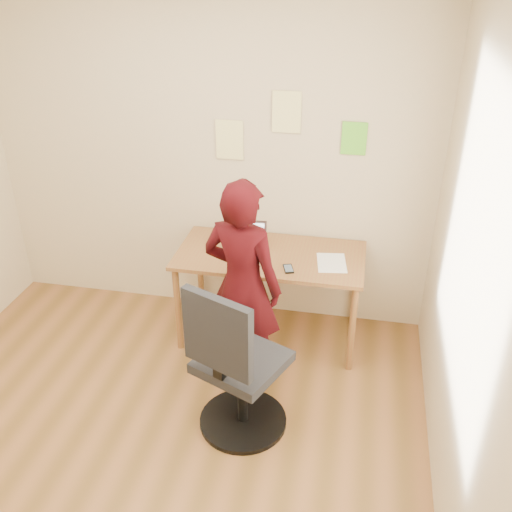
% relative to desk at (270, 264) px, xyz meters
% --- Properties ---
extents(room, '(3.58, 3.58, 2.78)m').
position_rel_desk_xyz_m(room, '(-0.56, -1.38, 0.70)').
color(room, brown).
rests_on(room, ground).
extents(desk, '(1.40, 0.70, 0.74)m').
position_rel_desk_xyz_m(desk, '(0.00, 0.00, 0.00)').
color(desk, brown).
rests_on(desk, ground).
extents(laptop, '(0.33, 0.30, 0.22)m').
position_rel_desk_xyz_m(laptop, '(-0.19, -0.01, 0.14)').
color(laptop, '#ADADB4').
rests_on(laptop, desk).
extents(paper_sheet, '(0.25, 0.32, 0.00)m').
position_rel_desk_xyz_m(paper_sheet, '(0.46, -0.05, 0.09)').
color(paper_sheet, white).
rests_on(paper_sheet, desk).
extents(phone, '(0.10, 0.14, 0.01)m').
position_rel_desk_xyz_m(phone, '(0.17, -0.20, 0.09)').
color(phone, black).
rests_on(phone, desk).
extents(wall_note_left, '(0.21, 0.00, 0.30)m').
position_rel_desk_xyz_m(wall_note_left, '(-0.38, 0.36, 0.83)').
color(wall_note_left, '#FEF297').
rests_on(wall_note_left, room).
extents(wall_note_mid, '(0.21, 0.00, 0.30)m').
position_rel_desk_xyz_m(wall_note_mid, '(0.04, 0.36, 1.06)').
color(wall_note_mid, '#FEF297').
rests_on(wall_note_mid, room).
extents(wall_note_right, '(0.18, 0.00, 0.24)m').
position_rel_desk_xyz_m(wall_note_right, '(0.54, 0.36, 0.89)').
color(wall_note_right, '#67D930').
rests_on(wall_note_right, room).
extents(office_chair, '(0.63, 0.64, 1.10)m').
position_rel_desk_xyz_m(office_chair, '(-0.03, -1.05, -0.18)').
color(office_chair, black).
rests_on(office_chair, ground).
extents(person, '(0.63, 0.49, 1.53)m').
position_rel_desk_xyz_m(person, '(-0.10, -0.53, 0.11)').
color(person, '#32060A').
rests_on(person, ground).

